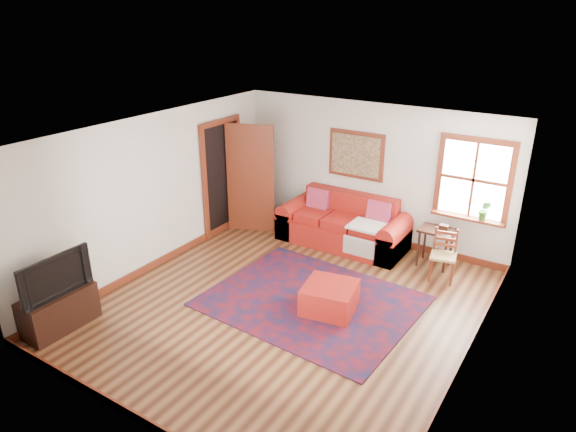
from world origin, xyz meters
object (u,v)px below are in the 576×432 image
Objects in this scene: side_table at (436,236)px; media_cabinet at (59,310)px; red_leather_sofa at (344,228)px; red_ottoman at (330,298)px; ladder_back_chair at (444,253)px.

side_table is 0.68× the size of media_cabinet.
red_leather_sofa reaches higher than media_cabinet.
red_ottoman is at bearing -68.14° from red_leather_sofa.
red_leather_sofa is 3.25× the size of red_ottoman.
side_table reaches higher than red_ottoman.
media_cabinet is at bearing -151.87° from red_ottoman.
ladder_back_chair is 0.85× the size of media_cabinet.
red_leather_sofa is at bearing 170.16° from ladder_back_chair.
ladder_back_chair is (1.90, -0.33, 0.14)m from red_leather_sofa.
red_leather_sofa is 2.37× the size of media_cabinet.
media_cabinet reaches higher than red_ottoman.
side_table is at bearing 50.58° from media_cabinet.
red_ottoman is at bearing -110.65° from side_table.
ladder_back_chair is at bearing 48.57° from red_ottoman.
red_leather_sofa is 2.28m from red_ottoman.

